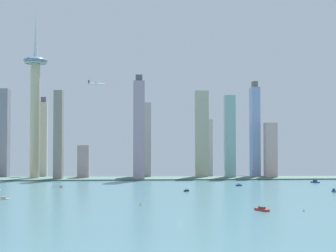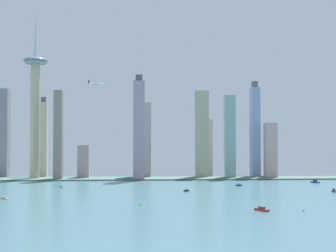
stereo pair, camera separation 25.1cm
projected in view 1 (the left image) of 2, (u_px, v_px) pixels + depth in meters
name	position (u px, v px, depth m)	size (l,w,h in m)	color
ground_plane	(180.00, 222.00, 421.02)	(6000.00, 6000.00, 0.00)	#3C636E
waterfront_pier	(156.00, 179.00, 911.37)	(780.56, 66.70, 2.26)	#476256
observation_tower	(35.00, 97.00, 917.59)	(44.25, 44.25, 315.24)	#C4B48E
skyscraper_0	(59.00, 135.00, 896.66)	(15.38, 23.61, 162.20)	gray
skyscraper_1	(83.00, 162.00, 976.14)	(21.12, 19.06, 58.30)	#696958
skyscraper_2	(3.00, 133.00, 964.42)	(22.95, 26.13, 172.52)	gray
skyscraper_3	(255.00, 131.00, 970.42)	(15.83, 26.91, 187.91)	#8397C5
skyscraper_4	(202.00, 134.00, 954.73)	(25.70, 12.79, 168.06)	#B0AD8F
skyscraper_5	(44.00, 138.00, 1001.02)	(16.66, 24.65, 159.76)	beige
skyscraper_6	(230.00, 137.00, 941.56)	(20.29, 15.70, 158.01)	#85AEA9
skyscraper_7	(271.00, 141.00, 1013.54)	(26.44, 14.96, 141.43)	#B0B8A6
skyscraper_8	(209.00, 148.00, 1003.13)	(12.37, 14.56, 138.85)	#B4A6A3
skyscraper_9	(139.00, 129.00, 895.56)	(20.35, 27.61, 190.45)	#A48A9A
skyscraper_10	(271.00, 150.00, 944.26)	(22.13, 20.39, 105.47)	#C3A099
skyscraper_11	(240.00, 149.00, 1025.82)	(23.75, 26.39, 126.84)	#98BAC1
skyscraper_12	(84.00, 162.00, 929.56)	(21.00, 18.26, 62.90)	#AC9495
skyscraper_13	(144.00, 140.00, 958.58)	(27.07, 27.81, 144.73)	#A49D9A
boat_1	(239.00, 185.00, 768.21)	(10.25, 5.96, 11.00)	navy
boat_3	(3.00, 199.00, 585.46)	(14.26, 5.67, 9.76)	beige
boat_4	(334.00, 191.00, 672.83)	(3.81, 8.42, 5.06)	#2A537F
boat_5	(262.00, 209.00, 488.33)	(12.35, 17.15, 4.35)	red
boat_6	(315.00, 182.00, 829.29)	(13.17, 13.47, 10.76)	navy
boat_7	(186.00, 190.00, 682.04)	(8.04, 6.77, 4.11)	#0D2830
channel_buoy_0	(122.00, 184.00, 787.03)	(1.43, 1.43, 1.54)	yellow
channel_buoy_1	(140.00, 204.00, 532.61)	(1.55, 1.55, 2.57)	green
channel_buoy_2	(304.00, 210.00, 485.49)	(1.92, 1.92, 1.98)	green
airplane	(96.00, 84.00, 841.41)	(29.19, 32.32, 7.64)	silver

